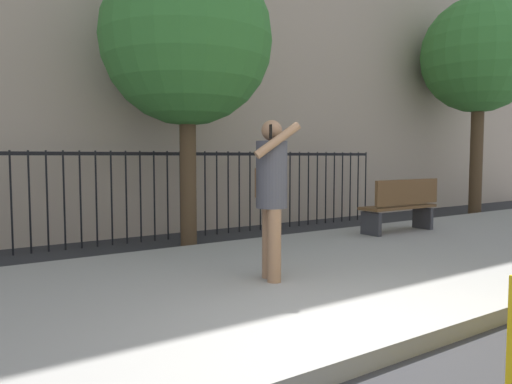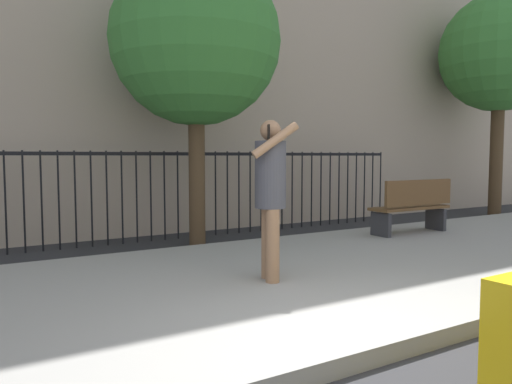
# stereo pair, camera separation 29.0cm
# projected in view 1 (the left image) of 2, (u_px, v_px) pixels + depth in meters

# --- Properties ---
(ground_plane) EXTENTS (60.00, 60.00, 0.00)m
(ground_plane) POSITION_uv_depth(u_px,v_px,m) (393.00, 364.00, 3.57)
(ground_plane) COLOR #28282B
(sidewalk) EXTENTS (28.00, 4.40, 0.15)m
(sidewalk) POSITION_uv_depth(u_px,v_px,m) (234.00, 287.00, 5.37)
(sidewalk) COLOR gray
(sidewalk) RESTS_ON ground
(iron_fence) EXTENTS (12.03, 0.04, 1.60)m
(iron_fence) POSITION_uv_depth(u_px,v_px,m) (119.00, 185.00, 8.35)
(iron_fence) COLOR black
(iron_fence) RESTS_ON ground
(pedestrian_on_phone) EXTENTS (0.53, 0.72, 1.75)m
(pedestrian_on_phone) POSITION_uv_depth(u_px,v_px,m) (271.00, 187.00, 5.36)
(pedestrian_on_phone) COLOR #936B4C
(pedestrian_on_phone) RESTS_ON sidewalk
(street_bench) EXTENTS (1.60, 0.45, 0.95)m
(street_bench) POSITION_uv_depth(u_px,v_px,m) (402.00, 204.00, 8.75)
(street_bench) COLOR brown
(street_bench) RESTS_ON sidewalk
(street_tree_near) EXTENTS (2.83, 2.83, 4.84)m
(street_tree_near) POSITION_uv_depth(u_px,v_px,m) (187.00, 40.00, 8.08)
(street_tree_near) COLOR #4C3823
(street_tree_near) RESTS_ON ground
(street_tree_mid) EXTENTS (2.93, 2.93, 5.56)m
(street_tree_mid) POSITION_uv_depth(u_px,v_px,m) (480.00, 56.00, 12.57)
(street_tree_mid) COLOR #4C3823
(street_tree_mid) RESTS_ON ground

